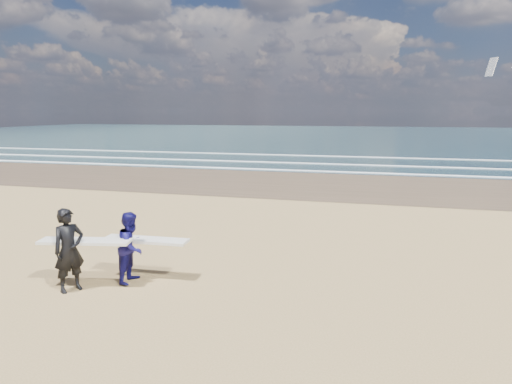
% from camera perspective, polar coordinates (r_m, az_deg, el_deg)
% --- Properties ---
extents(ocean, '(220.00, 100.00, 0.02)m').
position_cam_1_polar(ocean, '(82.48, 24.98, 6.21)').
color(ocean, '#1A3139').
rests_on(ocean, ground).
extents(surfer_near, '(2.26, 1.27, 2.01)m').
position_cam_1_polar(surfer_near, '(11.71, -22.16, -6.63)').
color(surfer_near, black).
rests_on(surfer_near, ground).
extents(surfer_far, '(2.23, 1.11, 1.79)m').
position_cam_1_polar(surfer_far, '(11.87, -15.16, -6.59)').
color(surfer_far, '#110E4F').
rests_on(surfer_far, ground).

